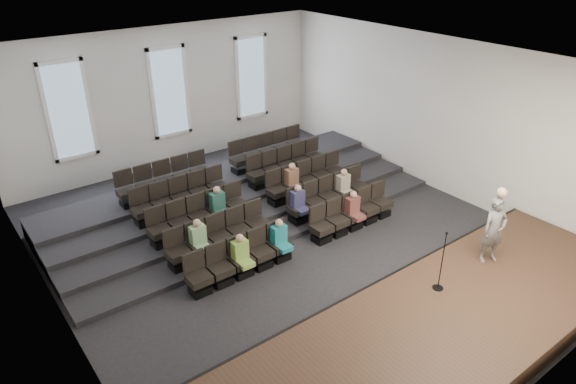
# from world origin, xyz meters

# --- Properties ---
(ground) EXTENTS (14.00, 14.00, 0.00)m
(ground) POSITION_xyz_m (0.00, 0.00, 0.00)
(ground) COLOR black
(ground) RESTS_ON ground
(ceiling) EXTENTS (12.00, 14.00, 0.02)m
(ceiling) POSITION_xyz_m (0.00, 0.00, 5.01)
(ceiling) COLOR white
(ceiling) RESTS_ON ground
(wall_back) EXTENTS (12.00, 0.04, 5.00)m
(wall_back) POSITION_xyz_m (0.00, 7.02, 2.50)
(wall_back) COLOR silver
(wall_back) RESTS_ON ground
(wall_front) EXTENTS (12.00, 0.04, 5.00)m
(wall_front) POSITION_xyz_m (0.00, -7.02, 2.50)
(wall_front) COLOR silver
(wall_front) RESTS_ON ground
(wall_left) EXTENTS (0.04, 14.00, 5.00)m
(wall_left) POSITION_xyz_m (-6.02, 0.00, 2.50)
(wall_left) COLOR silver
(wall_left) RESTS_ON ground
(wall_right) EXTENTS (0.04, 14.00, 5.00)m
(wall_right) POSITION_xyz_m (6.02, 0.00, 2.50)
(wall_right) COLOR silver
(wall_right) RESTS_ON ground
(stage) EXTENTS (11.80, 3.60, 0.50)m
(stage) POSITION_xyz_m (0.00, -5.10, 0.25)
(stage) COLOR #3C241A
(stage) RESTS_ON ground
(stage_lip) EXTENTS (11.80, 0.06, 0.52)m
(stage_lip) POSITION_xyz_m (0.00, -3.33, 0.25)
(stage_lip) COLOR black
(stage_lip) RESTS_ON ground
(risers) EXTENTS (11.80, 4.80, 0.60)m
(risers) POSITION_xyz_m (0.00, 3.17, 0.20)
(risers) COLOR black
(risers) RESTS_ON ground
(seating_rows) EXTENTS (6.80, 4.70, 1.67)m
(seating_rows) POSITION_xyz_m (-0.00, 1.54, 0.68)
(seating_rows) COLOR black
(seating_rows) RESTS_ON ground
(windows) EXTENTS (8.44, 0.10, 3.24)m
(windows) POSITION_xyz_m (0.00, 6.95, 2.70)
(windows) COLOR white
(windows) RESTS_ON wall_back
(audience) EXTENTS (5.45, 2.64, 1.10)m
(audience) POSITION_xyz_m (0.00, 0.32, 0.81)
(audience) COLOR #80A943
(audience) RESTS_ON seating_rows
(speaker) EXTENTS (0.74, 0.61, 1.73)m
(speaker) POSITION_xyz_m (2.93, -4.37, 1.36)
(speaker) COLOR #64625F
(speaker) RESTS_ON stage
(mic_stand) EXTENTS (0.25, 0.25, 1.51)m
(mic_stand) POSITION_xyz_m (1.01, -4.34, 0.95)
(mic_stand) COLOR black
(mic_stand) RESTS_ON stage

